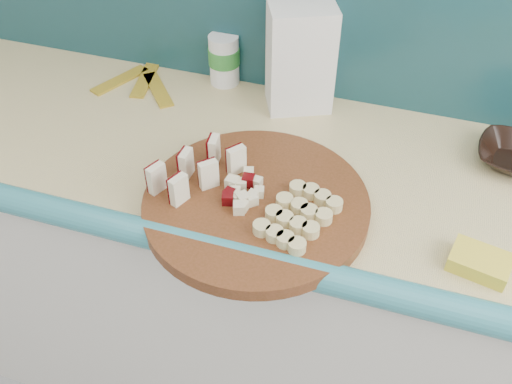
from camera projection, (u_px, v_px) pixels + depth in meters
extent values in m
cube|color=silver|center=(254.00, 282.00, 1.61)|extent=(2.20, 0.60, 0.88)
cube|color=#E2CD84|center=(254.00, 158.00, 1.30)|extent=(2.20, 0.60, 0.03)
cube|color=teal|center=(206.00, 253.00, 1.09)|extent=(2.20, 0.06, 0.03)
cylinder|color=#46270F|center=(256.00, 204.00, 1.15)|extent=(0.57, 0.57, 0.03)
cube|color=#F3E7C3|center=(157.00, 178.00, 1.14)|extent=(0.03, 0.04, 0.06)
cube|color=#470508|center=(153.00, 176.00, 1.14)|extent=(0.02, 0.04, 0.06)
cube|color=#F3E7C3|center=(187.00, 164.00, 1.17)|extent=(0.03, 0.04, 0.06)
cube|color=#470508|center=(183.00, 162.00, 1.17)|extent=(0.02, 0.04, 0.06)
cube|color=#F3E7C3|center=(215.00, 150.00, 1.20)|extent=(0.03, 0.04, 0.06)
cube|color=#470508|center=(211.00, 148.00, 1.21)|extent=(0.02, 0.04, 0.06)
cube|color=#F3E7C3|center=(179.00, 190.00, 1.11)|extent=(0.03, 0.04, 0.06)
cube|color=#470508|center=(175.00, 188.00, 1.12)|extent=(0.02, 0.04, 0.06)
cube|color=#F3E7C3|center=(209.00, 175.00, 1.15)|extent=(0.03, 0.04, 0.06)
cube|color=#470508|center=(205.00, 173.00, 1.15)|extent=(0.02, 0.04, 0.06)
cube|color=#F3E7C3|center=(237.00, 160.00, 1.18)|extent=(0.03, 0.04, 0.06)
cube|color=#470508|center=(233.00, 158.00, 1.18)|extent=(0.02, 0.04, 0.06)
cube|color=beige|center=(249.00, 192.00, 1.14)|extent=(0.02, 0.02, 0.02)
cube|color=beige|center=(254.00, 191.00, 1.14)|extent=(0.02, 0.02, 0.02)
cube|color=#470508|center=(258.00, 188.00, 1.15)|extent=(0.02, 0.02, 0.02)
cube|color=beige|center=(250.00, 188.00, 1.15)|extent=(0.02, 0.02, 0.02)
cube|color=beige|center=(251.00, 184.00, 1.16)|extent=(0.02, 0.02, 0.02)
cube|color=beige|center=(248.00, 180.00, 1.16)|extent=(0.02, 0.02, 0.02)
cube|color=beige|center=(244.00, 185.00, 1.15)|extent=(0.02, 0.02, 0.02)
cube|color=beige|center=(239.00, 183.00, 1.16)|extent=(0.02, 0.02, 0.02)
cube|color=#470508|center=(232.00, 184.00, 1.16)|extent=(0.02, 0.02, 0.02)
cube|color=beige|center=(237.00, 189.00, 1.15)|extent=(0.02, 0.02, 0.02)
cube|color=beige|center=(232.00, 191.00, 1.14)|extent=(0.02, 0.02, 0.02)
cube|color=beige|center=(241.00, 192.00, 1.14)|extent=(0.02, 0.02, 0.02)
cube|color=beige|center=(239.00, 195.00, 1.13)|extent=(0.02, 0.02, 0.02)
cube|color=beige|center=(242.00, 199.00, 1.12)|extent=(0.02, 0.02, 0.02)
cube|color=#470508|center=(246.00, 194.00, 1.13)|extent=(0.02, 0.02, 0.02)
cube|color=beige|center=(250.00, 196.00, 1.13)|extent=(0.02, 0.02, 0.02)
cylinder|color=#D6C483|center=(260.00, 228.00, 1.07)|extent=(0.03, 0.03, 0.02)
cylinder|color=#D6C483|center=(272.00, 234.00, 1.06)|extent=(0.03, 0.03, 0.02)
cylinder|color=#D6C483|center=(284.00, 241.00, 1.04)|extent=(0.03, 0.03, 0.02)
cylinder|color=#D6C483|center=(297.00, 247.00, 1.03)|extent=(0.03, 0.03, 0.02)
cylinder|color=#D6C483|center=(273.00, 214.00, 1.09)|extent=(0.03, 0.03, 0.02)
cylinder|color=#D6C483|center=(285.00, 220.00, 1.08)|extent=(0.03, 0.03, 0.02)
cylinder|color=#D6C483|center=(298.00, 226.00, 1.07)|extent=(0.03, 0.03, 0.02)
cylinder|color=#D6C483|center=(310.00, 232.00, 1.06)|extent=(0.03, 0.03, 0.02)
cylinder|color=#D6C483|center=(286.00, 200.00, 1.12)|extent=(0.03, 0.03, 0.02)
cylinder|color=#D6C483|center=(298.00, 206.00, 1.11)|extent=(0.03, 0.03, 0.02)
cylinder|color=#D6C483|center=(310.00, 212.00, 1.10)|extent=(0.03, 0.03, 0.02)
cylinder|color=#D6C483|center=(322.00, 218.00, 1.09)|extent=(0.03, 0.03, 0.02)
cylinder|color=#D6C483|center=(299.00, 188.00, 1.15)|extent=(0.03, 0.03, 0.02)
cylinder|color=#D6C483|center=(310.00, 193.00, 1.14)|extent=(0.03, 0.03, 0.02)
cylinder|color=#D6C483|center=(322.00, 198.00, 1.13)|extent=(0.03, 0.03, 0.02)
cylinder|color=#D6C483|center=(334.00, 204.00, 1.11)|extent=(0.03, 0.03, 0.02)
cube|color=white|center=(300.00, 58.00, 1.34)|extent=(0.18, 0.16, 0.26)
cylinder|color=white|center=(224.00, 60.00, 1.46)|extent=(0.08, 0.08, 0.13)
cylinder|color=#338C36|center=(224.00, 56.00, 1.46)|extent=(0.08, 0.08, 0.04)
cube|color=gold|center=(480.00, 262.00, 1.04)|extent=(0.12, 0.09, 0.03)
cube|color=gold|center=(120.00, 80.00, 1.51)|extent=(0.10, 0.17, 0.01)
cube|color=gold|center=(145.00, 80.00, 1.51)|extent=(0.07, 0.17, 0.01)
cube|color=gold|center=(158.00, 89.00, 1.48)|extent=(0.14, 0.15, 0.01)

